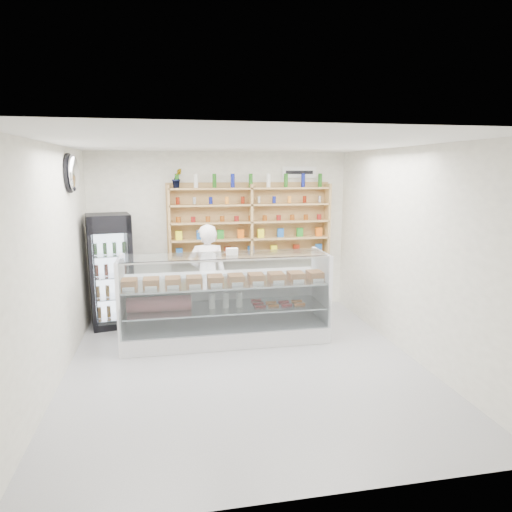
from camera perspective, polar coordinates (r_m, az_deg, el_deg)
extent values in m
plane|color=#A2A2A6|center=(6.09, -1.38, -13.47)|extent=(5.00, 5.00, 0.00)
plane|color=white|center=(5.56, -1.51, 13.87)|extent=(5.00, 5.00, 0.00)
plane|color=white|center=(8.10, -4.34, 2.93)|extent=(4.50, 0.00, 4.50)
plane|color=white|center=(3.30, 5.77, -8.69)|extent=(4.50, 0.00, 4.50)
plane|color=white|center=(5.75, -24.17, -1.20)|extent=(0.00, 5.00, 5.00)
plane|color=white|center=(6.42, 18.80, 0.33)|extent=(0.00, 5.00, 5.00)
cube|color=white|center=(6.88, -3.81, -9.45)|extent=(2.99, 0.85, 0.25)
cube|color=white|center=(7.12, -4.25, -5.06)|extent=(2.99, 0.05, 0.63)
cube|color=silver|center=(6.76, -3.86, -6.40)|extent=(2.87, 0.74, 0.02)
cube|color=silver|center=(6.66, -3.89, -3.37)|extent=(2.93, 0.78, 0.02)
cube|color=silver|center=(6.29, -3.43, -5.18)|extent=(2.93, 0.12, 1.04)
cube|color=silver|center=(6.52, -3.89, 0.09)|extent=(2.93, 0.59, 0.01)
imported|color=white|center=(7.33, -6.07, -2.45)|extent=(0.64, 0.45, 1.66)
cube|color=black|center=(7.66, -17.69, -1.74)|extent=(0.76, 0.75, 1.81)
cube|color=#2E053C|center=(7.26, -18.75, 3.70)|extent=(0.63, 0.15, 0.25)
cube|color=silver|center=(7.39, -18.39, -2.88)|extent=(0.54, 0.12, 1.43)
cube|color=tan|center=(7.87, -10.76, 3.94)|extent=(0.04, 0.28, 1.33)
cube|color=tan|center=(8.00, -0.66, 4.23)|extent=(0.04, 0.28, 1.33)
cube|color=tan|center=(8.36, 8.86, 4.38)|extent=(0.04, 0.28, 1.33)
cube|color=tan|center=(8.08, -0.65, 0.07)|extent=(2.80, 0.28, 0.03)
cube|color=tan|center=(8.03, -0.65, 2.17)|extent=(2.80, 0.28, 0.03)
cube|color=tan|center=(7.99, -0.66, 4.30)|extent=(2.80, 0.28, 0.03)
cube|color=tan|center=(7.97, -0.66, 6.45)|extent=(2.80, 0.28, 0.03)
cube|color=tan|center=(7.95, -0.67, 8.46)|extent=(2.80, 0.28, 0.03)
imported|color=#1E6626|center=(7.82, -9.85, 9.56)|extent=(0.22, 0.20, 0.32)
ellipsoid|color=silver|center=(6.80, -21.89, 9.59)|extent=(0.15, 0.50, 0.50)
cube|color=white|center=(8.28, 5.41, 10.37)|extent=(0.62, 0.03, 0.20)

